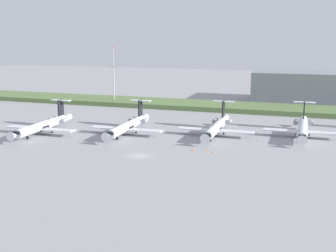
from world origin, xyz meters
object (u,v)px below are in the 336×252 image
object	(u,v)px
regional_jet_fourth	(217,127)
safety_cone_mid_marker	(206,151)
safety_cone_rear_marker	(213,152)
safety_cone_front_marker	(193,150)
antenna_mast	(114,81)
regional_jet_second	(43,125)
regional_jet_fifth	(303,128)
regional_jet_third	(128,126)

from	to	relation	value
regional_jet_fourth	safety_cone_mid_marker	world-z (taller)	regional_jet_fourth
safety_cone_rear_marker	safety_cone_front_marker	bearing A→B (deg)	177.20
safety_cone_mid_marker	antenna_mast	bearing A→B (deg)	130.61
regional_jet_second	antenna_mast	world-z (taller)	antenna_mast
regional_jet_fourth	antenna_mast	distance (m)	72.77
safety_cone_front_marker	regional_jet_fifth	bearing A→B (deg)	43.60
regional_jet_fifth	antenna_mast	xyz separation A→B (m)	(-80.31, 40.33, 7.69)
regional_jet_second	regional_jet_fourth	bearing A→B (deg)	15.40
regional_jet_fifth	safety_cone_front_marker	distance (m)	37.42
safety_cone_front_marker	safety_cone_mid_marker	bearing A→B (deg)	-4.68
antenna_mast	safety_cone_rear_marker	size ratio (longest dim) A/B	44.91
regional_jet_second	regional_jet_fifth	distance (m)	78.83
regional_jet_fifth	regional_jet_fourth	bearing A→B (deg)	-166.08
safety_cone_front_marker	regional_jet_second	bearing A→B (deg)	173.65
regional_jet_third	safety_cone_front_marker	bearing A→B (deg)	-28.46
regional_jet_fourth	regional_jet_third	bearing A→B (deg)	-165.90
regional_jet_second	safety_cone_rear_marker	distance (m)	54.93
safety_cone_rear_marker	regional_jet_fifth	bearing A→B (deg)	50.33
safety_cone_rear_marker	regional_jet_fourth	bearing A→B (deg)	99.35
safety_cone_rear_marker	regional_jet_second	bearing A→B (deg)	174.00
safety_cone_front_marker	safety_cone_rear_marker	bearing A→B (deg)	-2.80
regional_jet_third	safety_cone_rear_marker	xyz separation A→B (m)	(29.48, -13.28, -2.26)
regional_jet_third	regional_jet_fourth	size ratio (longest dim) A/B	1.00
regional_jet_fifth	antenna_mast	bearing A→B (deg)	153.34
safety_cone_front_marker	safety_cone_mid_marker	distance (m)	3.67
regional_jet_fourth	regional_jet_fifth	size ratio (longest dim) A/B	1.00
regional_jet_fifth	antenna_mast	world-z (taller)	antenna_mast
regional_jet_second	regional_jet_fourth	xyz separation A→B (m)	(51.32, 14.13, 0.00)
regional_jet_third	safety_cone_front_marker	size ratio (longest dim) A/B	56.36
regional_jet_third	regional_jet_second	bearing A→B (deg)	-163.27
regional_jet_fifth	safety_cone_front_marker	xyz separation A→B (m)	(-27.05, -25.76, -2.26)
regional_jet_second	safety_cone_front_marker	xyz separation A→B (m)	(49.12, -5.47, -2.26)
regional_jet_fifth	safety_cone_mid_marker	distance (m)	35.09
regional_jet_second	antenna_mast	size ratio (longest dim) A/B	1.26
regional_jet_fourth	antenna_mast	world-z (taller)	antenna_mast
regional_jet_fifth	safety_cone_front_marker	bearing A→B (deg)	-136.40
regional_jet_third	safety_cone_front_marker	xyz separation A→B (m)	(24.01, -13.01, -2.26)
regional_jet_fifth	safety_cone_mid_marker	world-z (taller)	regional_jet_fifth
regional_jet_fourth	safety_cone_front_marker	size ratio (longest dim) A/B	56.36
regional_jet_fourth	safety_cone_rear_marker	size ratio (longest dim) A/B	56.36
regional_jet_second	safety_cone_front_marker	distance (m)	49.47
regional_jet_second	safety_cone_mid_marker	world-z (taller)	regional_jet_second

